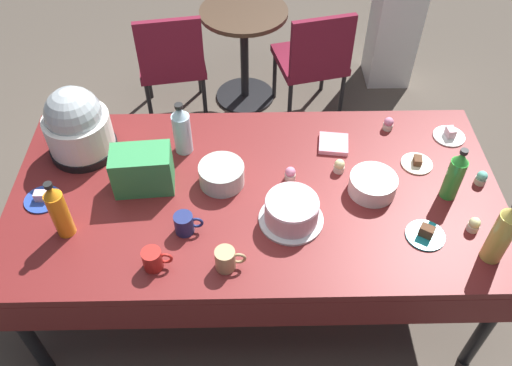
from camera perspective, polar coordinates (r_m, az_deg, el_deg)
The scene contains 28 objects.
ground at distance 2.96m, azimuth -0.00°, elevation -10.65°, with size 9.00×9.00×0.00m, color brown.
potluck_table at distance 2.41m, azimuth -0.00°, elevation -1.82°, with size 2.20×1.10×0.75m.
frosted_layer_cake at distance 2.21m, azimuth 3.87°, elevation -3.08°, with size 0.28×0.28×0.12m.
slow_cooker at distance 2.57m, azimuth -18.81°, elevation 5.94°, with size 0.32×0.32×0.35m.
glass_salad_bowl at distance 2.36m, azimuth -3.75°, elevation 0.92°, with size 0.21×0.21×0.10m, color #B2C6BC.
ceramic_snack_bowl at distance 2.38m, azimuth 12.52°, elevation -0.16°, with size 0.21×0.21×0.08m, color silver.
dessert_plate_teal at distance 2.30m, azimuth 17.90°, elevation -5.27°, with size 0.16×0.16×0.06m.
dessert_plate_cream at distance 2.58m, azimuth 17.04°, elevation 2.10°, with size 0.15×0.15×0.04m.
dessert_plate_white at distance 2.78m, azimuth 20.22°, elevation 4.91°, with size 0.16×0.16×0.05m.
dessert_plate_cobalt at distance 2.50m, azimuth -22.12°, elevation -1.55°, with size 0.16×0.16×0.05m.
cupcake_cocoa at distance 2.58m, azimuth 23.24°, elevation 0.52°, with size 0.05×0.05×0.07m.
cupcake_mint at distance 2.72m, azimuth 14.15°, elevation 6.25°, with size 0.05×0.05×0.07m.
cupcake_rose at distance 2.39m, azimuth 3.73°, elevation 1.01°, with size 0.05×0.05×0.07m.
cupcake_berry at distance 2.45m, azimuth 9.02°, elevation 1.83°, with size 0.05×0.05×0.07m.
cupcake_lemon at distance 2.37m, azimuth 22.55°, elevation -4.18°, with size 0.05×0.05×0.07m.
soda_bottle_lime_soda at distance 2.41m, azimuth 20.75°, elevation 0.80°, with size 0.07×0.07×0.27m.
soda_bottle_ginger_ale at distance 2.23m, azimuth 25.13°, elevation -4.99°, with size 0.08×0.08×0.32m.
soda_bottle_water at distance 2.49m, azimuth -8.04°, elevation 5.74°, with size 0.09×0.09×0.27m.
soda_bottle_orange_juice at distance 2.25m, azimuth -20.60°, elevation -2.81°, with size 0.08×0.08×0.29m.
coffee_mug_navy at distance 2.20m, azimuth -7.73°, elevation -4.38°, with size 0.12×0.08×0.09m.
coffee_mug_tan at distance 2.07m, azimuth -3.27°, elevation -8.25°, with size 0.12×0.08×0.10m.
coffee_mug_red at distance 2.11m, azimuth -11.06°, elevation -8.11°, with size 0.12×0.08×0.09m.
soda_carton at distance 2.36m, azimuth -12.19°, elevation 1.41°, with size 0.26×0.16×0.20m, color #338C4C.
paper_napkin_stack at distance 2.59m, azimuth 8.40°, elevation 4.23°, with size 0.14×0.14×0.02m, color pink.
maroon_chair_left at distance 3.66m, azimuth -9.14°, elevation 13.11°, with size 0.50×0.50×0.85m.
maroon_chair_right at distance 3.66m, azimuth 6.27°, elevation 13.37°, with size 0.53×0.53×0.85m.
round_cafe_table at distance 3.81m, azimuth -1.29°, elevation 15.30°, with size 0.60×0.60×0.72m.
water_cooler at distance 4.12m, azimuth 15.15°, elevation 17.79°, with size 0.32×0.32×1.24m.
Camera 1 is at (-0.03, -1.59, 2.50)m, focal length 36.92 mm.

